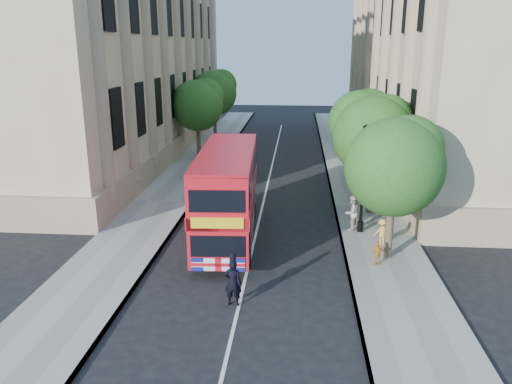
% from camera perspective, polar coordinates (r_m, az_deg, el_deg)
% --- Properties ---
extents(ground, '(120.00, 120.00, 0.00)m').
position_cam_1_polar(ground, '(19.09, -1.46, -10.79)').
color(ground, black).
rests_on(ground, ground).
extents(pavement_right, '(3.50, 80.00, 0.12)m').
position_cam_1_polar(pavement_right, '(28.49, 12.37, -1.70)').
color(pavement_right, gray).
rests_on(pavement_right, ground).
extents(pavement_left, '(3.50, 80.00, 0.12)m').
position_cam_1_polar(pavement_left, '(29.25, -10.55, -1.12)').
color(pavement_left, gray).
rests_on(pavement_left, ground).
extents(building_right, '(12.00, 38.00, 18.00)m').
position_cam_1_polar(building_right, '(42.57, 21.94, 15.63)').
color(building_right, tan).
rests_on(building_right, ground).
extents(building_left, '(12.00, 38.00, 18.00)m').
position_cam_1_polar(building_left, '(43.79, -16.83, 16.08)').
color(building_left, tan).
rests_on(building_left, ground).
extents(tree_right_near, '(4.00, 4.00, 6.08)m').
position_cam_1_polar(tree_right_near, '(20.78, 15.67, 3.36)').
color(tree_right_near, '#473828').
rests_on(tree_right_near, ground).
extents(tree_right_mid, '(4.20, 4.20, 6.37)m').
position_cam_1_polar(tree_right_mid, '(26.55, 13.40, 6.68)').
color(tree_right_mid, '#473828').
rests_on(tree_right_mid, ground).
extents(tree_right_far, '(4.00, 4.00, 6.15)m').
position_cam_1_polar(tree_right_far, '(32.45, 11.90, 8.23)').
color(tree_right_far, '#473828').
rests_on(tree_right_far, ground).
extents(tree_left_far, '(4.00, 4.00, 6.30)m').
position_cam_1_polar(tree_left_far, '(39.93, -6.63, 10.13)').
color(tree_left_far, '#473828').
rests_on(tree_left_far, ground).
extents(tree_left_back, '(4.20, 4.20, 6.65)m').
position_cam_1_polar(tree_left_back, '(47.73, -4.73, 11.50)').
color(tree_left_back, '#473828').
rests_on(tree_left_back, ground).
extents(lamp_post, '(0.32, 0.32, 5.16)m').
position_cam_1_polar(lamp_post, '(23.90, 12.11, 0.96)').
color(lamp_post, black).
rests_on(lamp_post, pavement_right).
extents(double_decker_bus, '(2.86, 9.05, 4.13)m').
position_cam_1_polar(double_decker_bus, '(22.85, -3.29, -0.00)').
color(double_decker_bus, red).
rests_on(double_decker_bus, ground).
extents(box_van, '(2.24, 4.98, 2.80)m').
position_cam_1_polar(box_van, '(33.41, -3.53, 3.64)').
color(box_van, black).
rests_on(box_van, ground).
extents(police_constable, '(0.65, 0.46, 1.68)m').
position_cam_1_polar(police_constable, '(17.52, -2.65, -10.33)').
color(police_constable, black).
rests_on(police_constable, ground).
extents(woman_pedestrian, '(1.05, 1.03, 1.70)m').
position_cam_1_polar(woman_pedestrian, '(24.51, 10.90, -2.34)').
color(woman_pedestrian, beige).
rests_on(woman_pedestrian, pavement_right).
extents(child_a, '(0.58, 0.26, 0.98)m').
position_cam_1_polar(child_a, '(20.98, 13.72, -6.84)').
color(child_a, orange).
rests_on(child_a, pavement_right).
extents(child_b, '(0.85, 0.60, 1.20)m').
position_cam_1_polar(child_b, '(23.05, 14.21, -4.43)').
color(child_b, '#F1BB52').
rests_on(child_b, pavement_right).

